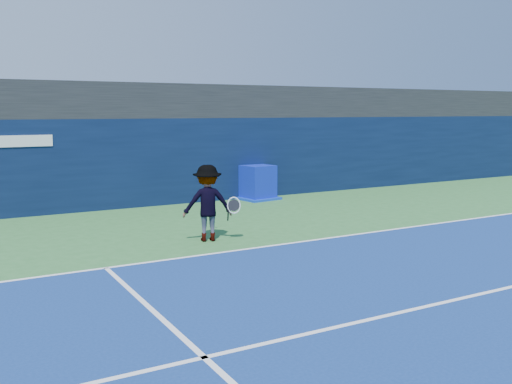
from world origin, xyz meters
The scene contains 8 objects.
ground centered at (0.00, 0.00, 0.00)m, with size 80.00×80.00×0.00m, color #316E33.
baseline centered at (0.00, 3.00, 0.01)m, with size 24.00×0.10×0.01m, color white.
service_line centered at (0.00, -2.00, 0.01)m, with size 24.00×0.10×0.01m, color white.
stadium_band centered at (0.00, 11.50, 3.60)m, with size 36.00×3.00×1.20m, color black.
back_wall_assembly centered at (0.00, 10.50, 1.50)m, with size 36.00×1.03×3.00m.
equipment_cart centered at (2.38, 9.64, 0.58)m, with size 1.51×1.51×1.27m.
tennis_player centered at (-2.06, 4.31, 0.96)m, with size 1.47×1.06×1.93m.
tennis_ball centered at (-1.55, 5.18, 1.05)m, with size 0.07×0.07×0.07m.
Camera 1 is at (-7.92, -8.61, 3.27)m, focal length 40.00 mm.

